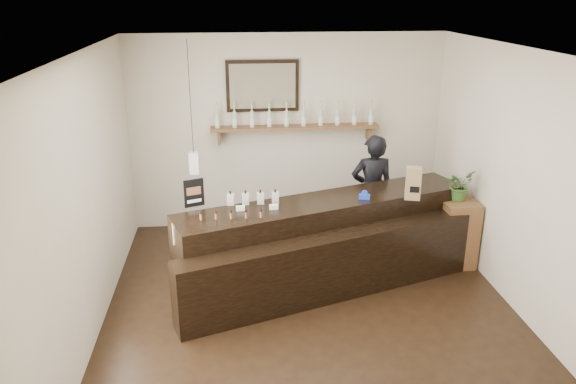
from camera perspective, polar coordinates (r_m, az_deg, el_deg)
The scene contains 10 objects.
ground at distance 6.41m, azimuth 2.27°, elevation -11.66°, with size 5.00×5.00×0.00m, color black.
room_shell at distance 5.71m, azimuth 2.51°, elevation 3.05°, with size 5.00×5.00×5.00m.
back_wall_decor at distance 7.97m, azimuth -1.14°, elevation 8.37°, with size 2.66×0.96×1.69m.
counter at distance 6.72m, azimuth 3.96°, elevation -5.51°, with size 3.66×2.11×1.19m.
promo_sign at distance 6.45m, azimuth -9.53°, elevation -0.10°, with size 0.22×0.10×0.32m.
paper_bag at distance 6.74m, azimuth 12.60°, elevation 0.87°, with size 0.21×0.18×0.39m.
tape_dispenser at distance 6.68m, azimuth 7.77°, elevation -0.37°, with size 0.14×0.08×0.11m.
side_cabinet at distance 7.53m, azimuth 16.54°, elevation -3.80°, with size 0.45×0.60×0.86m.
potted_plant at distance 7.31m, azimuth 17.01°, elevation 0.68°, with size 0.35×0.30×0.38m, color #3A6B2A.
shopkeeper at distance 7.61m, azimuth 8.54°, elevation 0.78°, with size 0.65×0.43×1.78m, color black.
Camera 1 is at (-0.82, -5.40, 3.36)m, focal length 35.00 mm.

